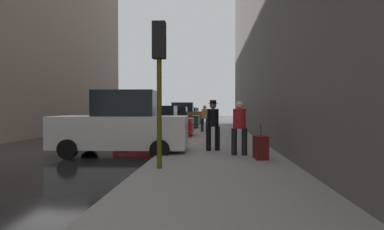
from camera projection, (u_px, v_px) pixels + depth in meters
ground_plane at (52, 154)px, 10.80m from camera, size 120.00×120.00×0.00m
sidewalk at (218, 153)px, 10.37m from camera, size 4.00×40.00×0.15m
parked_white_van at (123, 126)px, 10.49m from camera, size 4.66×2.18×2.25m
parked_red_hatchback at (156, 123)px, 16.56m from camera, size 4.20×2.07×1.79m
parked_dark_green_sedan at (173, 119)px, 23.34m from camera, size 4.23×2.11×1.79m
parked_bronze_suv at (181, 115)px, 29.53m from camera, size 4.62×2.10×2.25m
parked_gray_coupe at (186, 115)px, 35.18m from camera, size 4.25×2.15×1.79m
parked_blue_sedan at (191, 114)px, 41.51m from camera, size 4.23×2.12×1.79m
fire_hydrant at (187, 131)px, 15.50m from camera, size 0.42×0.22×0.70m
traffic_light at (159, 63)px, 7.34m from camera, size 0.32×0.32×3.60m
pedestrian_in_red_jacket at (239, 125)px, 9.48m from camera, size 0.52×0.44×1.71m
pedestrian_with_fedora at (213, 123)px, 10.54m from camera, size 0.53×0.48×1.78m
pedestrian_in_tan_coat at (205, 117)px, 19.36m from camera, size 0.51×0.42×1.71m
rolling_suitcase at (261, 147)px, 8.77m from camera, size 0.40×0.59×1.04m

